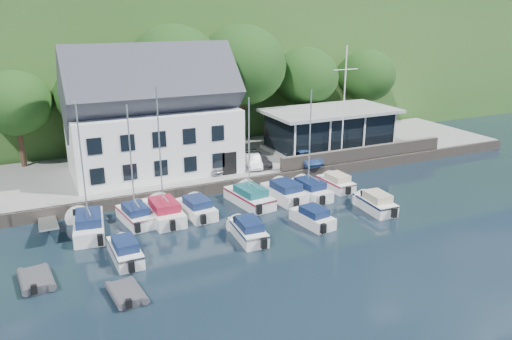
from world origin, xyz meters
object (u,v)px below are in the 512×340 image
object	(u,v)px
car_silver	(209,166)
boat_r1_0	(82,167)
club_pavilion	(330,129)
boat_r1_4	(249,148)
harbor_building	(153,122)
dinghy_0	(36,278)
boat_r1_2	(160,157)
car_blue	(305,157)
boat_r1_5	(284,190)
boat_r1_3	(196,206)
boat_r1_7	(336,181)
boat_r2_2	(248,228)
boat_r2_3	(312,216)
dinghy_1	(126,292)
car_white	(253,161)
boat_r1_1	(131,164)
boat_r2_4	(375,201)
boat_r1_6	(310,143)
boat_r2_0	(125,249)
car_dgrey	(258,159)
flagpole	(344,105)

from	to	relation	value
car_silver	boat_r1_0	distance (m)	13.24
club_pavilion	boat_r1_4	world-z (taller)	boat_r1_4
harbor_building	dinghy_0	world-z (taller)	harbor_building
boat_r1_2	car_blue	bearing A→B (deg)	16.64
boat_r1_5	dinghy_0	distance (m)	19.61
boat_r1_3	boat_r1_7	distance (m)	12.67
car_blue	boat_r2_2	world-z (taller)	car_blue
boat_r2_3	dinghy_1	world-z (taller)	boat_r2_3
boat_r2_3	car_silver	bearing A→B (deg)	98.32
car_white	boat_r1_1	bearing A→B (deg)	-139.38
car_silver	dinghy_1	xyz separation A→B (m)	(-10.44, -15.67, -1.24)
car_silver	dinghy_0	xyz separation A→B (m)	(-14.75, -12.13, -1.22)
harbor_building	car_blue	xyz separation A→B (m)	(13.07, -3.97, -3.70)
boat_r1_5	boat_r1_7	xyz separation A→B (m)	(5.20, 0.36, -0.09)
club_pavilion	boat_r2_4	size ratio (longest dim) A/B	2.43
harbor_building	boat_r2_2	distance (m)	15.32
boat_r1_6	dinghy_1	size ratio (longest dim) A/B	3.19
club_pavilion	boat_r2_0	xyz separation A→B (m)	(-23.46, -13.38, -2.33)
dinghy_1	boat_r1_6	bearing A→B (deg)	22.57
boat_r1_4	boat_r1_3	bearing A→B (deg)	176.90
car_dgrey	flagpole	bearing A→B (deg)	-13.36
car_silver	boat_r1_6	world-z (taller)	boat_r1_6
boat_r1_3	dinghy_0	bearing A→B (deg)	-159.35
car_dgrey	boat_r1_2	xyz separation A→B (m)	(-10.59, -6.22, 3.18)
car_silver	dinghy_1	bearing A→B (deg)	-135.11
boat_r1_0	dinghy_0	world-z (taller)	boat_r1_0
car_dgrey	boat_r1_2	world-z (taller)	boat_r1_2
boat_r1_0	boat_r1_5	distance (m)	15.66
boat_r1_2	boat_r2_4	xyz separation A→B (m)	(15.09, -5.21, -3.98)
boat_r1_4	boat_r2_3	bearing A→B (deg)	-74.15
boat_r1_1	dinghy_1	world-z (taller)	boat_r1_1
boat_r1_1	club_pavilion	bearing A→B (deg)	12.13
boat_r2_0	boat_r2_2	bearing A→B (deg)	-4.85
boat_r1_2	boat_r1_6	world-z (taller)	boat_r1_2
car_dgrey	boat_r1_6	world-z (taller)	boat_r1_6
boat_r1_2	car_white	bearing A→B (deg)	29.07
boat_r1_2	boat_r2_3	world-z (taller)	boat_r1_2
boat_r1_0	boat_r1_4	bearing A→B (deg)	8.56
harbor_building	dinghy_1	bearing A→B (deg)	-108.94
dinghy_1	boat_r1_4	bearing A→B (deg)	33.59
car_white	flagpole	bearing A→B (deg)	4.99
harbor_building	boat_r1_1	bearing A→B (deg)	-113.25
car_blue	boat_r2_0	xyz separation A→B (m)	(-18.53, -9.92, -0.93)
car_white	boat_r1_6	world-z (taller)	boat_r1_6
boat_r2_0	car_dgrey	bearing A→B (deg)	36.75
car_blue	car_dgrey	bearing A→B (deg)	158.41
club_pavilion	car_blue	xyz separation A→B (m)	(-4.93, -3.47, -1.40)
boat_r1_1	boat_r1_4	world-z (taller)	boat_r1_4
boat_r1_5	boat_r2_3	distance (m)	5.22
club_pavilion	boat_r1_0	size ratio (longest dim) A/B	1.39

